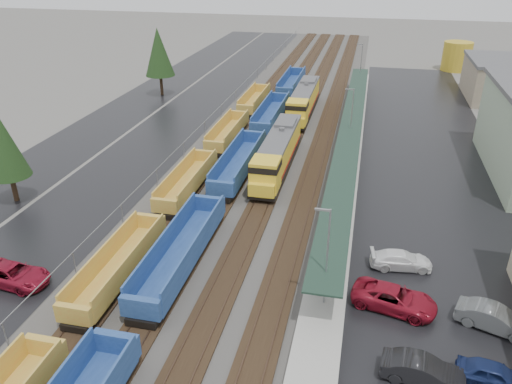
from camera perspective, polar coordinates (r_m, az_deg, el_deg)
ballast_strip at (r=72.34m, az=3.40°, el=7.97°), size 20.00×160.00×0.08m
trackbed at (r=72.30m, az=3.40°, el=8.06°), size 14.60×160.00×0.22m
west_parking_lot at (r=76.09m, az=-7.93°, el=8.67°), size 10.00×160.00×0.02m
west_road at (r=80.06m, az=-14.75°, el=8.95°), size 9.00×160.00×0.02m
east_commuter_lot at (r=62.62m, az=19.21°, el=3.49°), size 16.00×100.00×0.02m
station_platform at (r=61.88m, az=10.57°, el=5.00°), size 3.00×80.00×8.00m
chainlink_fence at (r=72.49m, az=-4.30°, el=9.28°), size 0.08×160.04×2.02m
distant_hills at (r=222.24m, az=22.68°, el=18.58°), size 301.00×140.00×25.20m
tree_west_near at (r=52.96m, az=-26.85°, el=4.75°), size 3.96×3.96×9.00m
tree_west_far at (r=86.33m, az=-11.07°, el=15.43°), size 4.84×4.84×11.00m
tree_east at (r=69.88m, az=26.88°, el=10.04°), size 4.40×4.40×10.00m
locomotive_lead at (r=55.20m, az=2.46°, el=4.47°), size 2.80×18.44×4.17m
locomotive_trail at (r=74.87m, az=5.46°, el=10.30°), size 2.80×18.44×4.17m
well_string_yellow at (r=45.13m, az=-11.10°, el=-2.86°), size 2.57×89.38×2.28m
well_string_blue at (r=47.20m, az=-4.69°, el=-0.91°), size 2.85×106.64×2.52m
storage_tank at (r=111.43m, az=21.96°, el=14.19°), size 5.64×5.64×5.64m
parked_car_west_c at (r=41.76m, az=-26.00°, el=-8.50°), size 3.06×5.81×1.56m
parked_car_east_a at (r=32.00m, az=18.52°, el=-18.82°), size 2.20×4.93×1.57m
parked_car_east_b at (r=36.64m, az=15.52°, el=-11.65°), size 3.95×6.27×1.61m
parked_car_east_c at (r=40.97m, az=16.25°, el=-7.48°), size 2.58×5.01×1.39m
parked_car_east_d at (r=33.35m, az=25.57°, el=-18.33°), size 2.33×4.40×1.43m
parked_car_east_e at (r=37.20m, az=25.64°, el=-12.95°), size 3.27×5.21×1.62m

